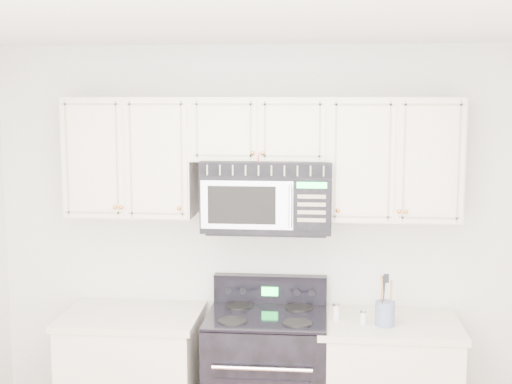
# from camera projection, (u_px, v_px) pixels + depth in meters

# --- Properties ---
(room) EXTENTS (3.51, 3.51, 2.61)m
(room) POSITION_uv_depth(u_px,v_px,m) (226.00, 334.00, 2.95)
(room) COLOR brown
(room) RESTS_ON ground
(range) EXTENTS (0.74, 0.67, 1.11)m
(range) POSITION_uv_depth(u_px,v_px,m) (267.00, 384.00, 4.47)
(range) COLOR black
(range) RESTS_ON ground
(upper_cabinets) EXTENTS (2.44, 0.37, 0.75)m
(upper_cabinets) POSITION_uv_depth(u_px,v_px,m) (260.00, 152.00, 4.42)
(upper_cabinets) COLOR beige
(upper_cabinets) RESTS_ON ground
(microwave) EXTENTS (0.79, 0.45, 0.44)m
(microwave) POSITION_uv_depth(u_px,v_px,m) (267.00, 195.00, 4.42)
(microwave) COLOR black
(microwave) RESTS_ON ground
(utensil_crock) EXTENTS (0.12, 0.12, 0.31)m
(utensil_crock) POSITION_uv_depth(u_px,v_px,m) (385.00, 312.00, 4.23)
(utensil_crock) COLOR slate
(utensil_crock) RESTS_ON base_cabinet_right
(shaker_salt) EXTENTS (0.04, 0.04, 0.11)m
(shaker_salt) POSITION_uv_depth(u_px,v_px,m) (336.00, 311.00, 4.34)
(shaker_salt) COLOR silver
(shaker_salt) RESTS_ON base_cabinet_right
(shaker_pepper) EXTENTS (0.04, 0.04, 0.09)m
(shaker_pepper) POSITION_uv_depth(u_px,v_px,m) (363.00, 317.00, 4.26)
(shaker_pepper) COLOR silver
(shaker_pepper) RESTS_ON base_cabinet_right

